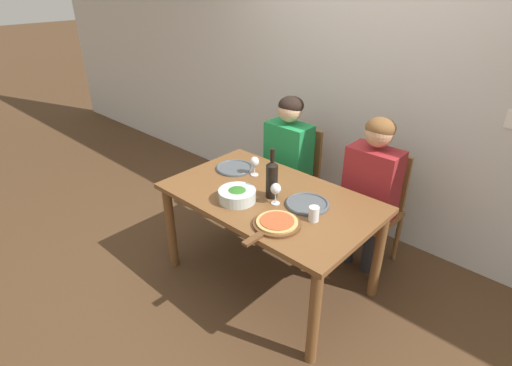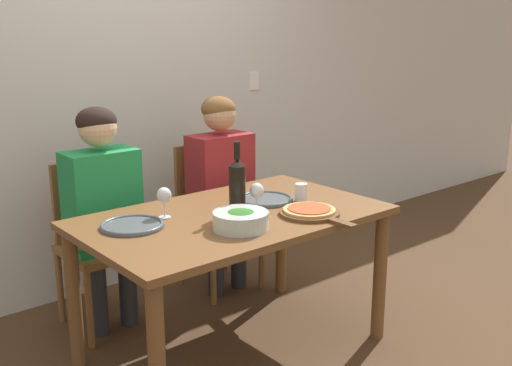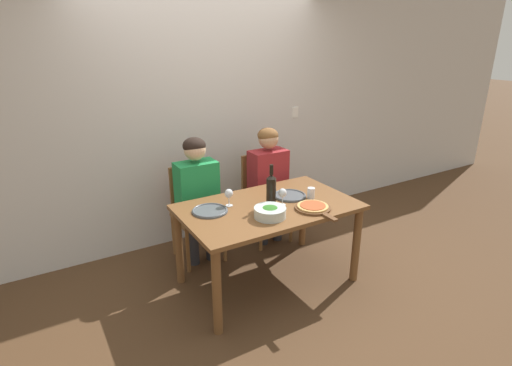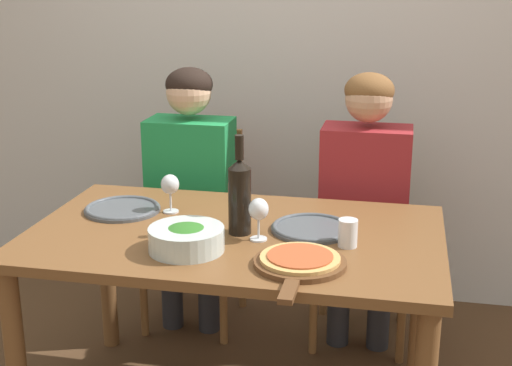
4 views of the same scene
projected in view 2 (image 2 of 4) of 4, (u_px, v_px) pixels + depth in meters
ground_plane at (234, 350)px, 3.11m from camera, size 40.00×40.00×0.00m
back_wall at (113, 74)px, 3.65m from camera, size 10.00×0.06×2.70m
dining_table at (233, 233)px, 2.95m from camera, size 1.48×0.89×0.74m
chair_left at (97, 237)px, 3.32m from camera, size 0.42×0.42×0.91m
chair_right at (212, 210)px, 3.81m from camera, size 0.42×0.42×0.91m
person_woman at (104, 199)px, 3.18m from camera, size 0.47×0.51×1.23m
person_man at (222, 176)px, 3.67m from camera, size 0.47×0.51×1.23m
wine_bottle at (237, 185)px, 2.90m from camera, size 0.08×0.08×0.36m
broccoli_bowl at (241, 220)px, 2.69m from camera, size 0.25×0.25×0.09m
dinner_plate_left at (132, 225)px, 2.72m from camera, size 0.29×0.29×0.02m
dinner_plate_right at (265, 199)px, 3.14m from camera, size 0.29×0.29×0.02m
pizza_on_board at (311, 212)px, 2.90m from camera, size 0.30×0.44×0.04m
wine_glass_left at (164, 197)px, 2.84m from camera, size 0.07×0.07×0.15m
wine_glass_right at (257, 192)px, 2.92m from camera, size 0.07×0.07×0.15m
water_tumbler at (301, 193)px, 3.13m from camera, size 0.07×0.07×0.10m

